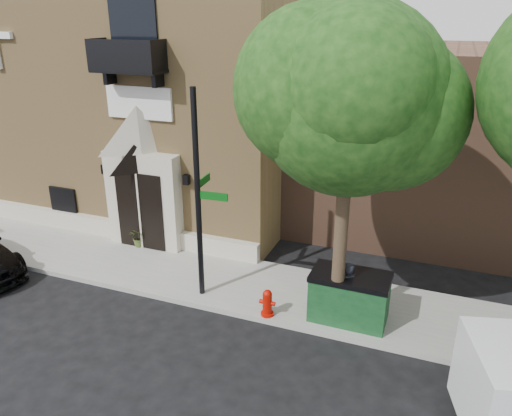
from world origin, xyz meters
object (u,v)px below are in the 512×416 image
(fire_hydrant, at_px, (267,303))
(dumpster, at_px, (349,297))
(street_sign, at_px, (199,197))
(pedestrian_near, at_px, (346,292))

(fire_hydrant, xyz_separation_m, dumpster, (2.00, 0.61, 0.29))
(fire_hydrant, relative_size, dumpster, 0.38)
(street_sign, distance_m, fire_hydrant, 3.28)
(pedestrian_near, bearing_deg, fire_hydrant, -19.97)
(fire_hydrant, relative_size, pedestrian_near, 0.45)
(street_sign, relative_size, pedestrian_near, 3.48)
(street_sign, xyz_separation_m, pedestrian_near, (3.98, 0.13, -2.06))
(pedestrian_near, bearing_deg, street_sign, -33.41)
(street_sign, relative_size, dumpster, 2.89)
(street_sign, bearing_deg, pedestrian_near, -2.32)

